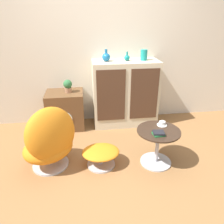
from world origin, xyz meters
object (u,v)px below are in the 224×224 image
object	(u,v)px
ottoman	(101,154)
vase_leftmost	(106,57)
coffee_table	(157,144)
vase_inner_right	(144,55)
sideboard	(125,93)
potted_plant	(68,86)
tv_console	(66,110)
vase_inner_left	(127,58)
teacup	(162,124)
book_stack	(159,133)
egg_chair	(50,141)

from	to	relation	value
ottoman	vase_leftmost	size ratio (longest dim) A/B	2.56
coffee_table	vase_inner_right	bearing A→B (deg)	85.73
sideboard	potted_plant	world-z (taller)	sideboard
vase_leftmost	tv_console	bearing A→B (deg)	-179.21
ottoman	coffee_table	distance (m)	0.71
ottoman	vase_inner_right	xyz separation A→B (m)	(0.78, 1.10, 0.99)
sideboard	potted_plant	distance (m)	0.93
vase_inner_left	vase_inner_right	size ratio (longest dim) A/B	0.83
vase_leftmost	vase_inner_right	xyz separation A→B (m)	(0.59, 0.00, 0.02)
vase_leftmost	teacup	bearing A→B (deg)	-60.47
coffee_table	teacup	bearing A→B (deg)	55.80
sideboard	book_stack	xyz separation A→B (m)	(0.16, -1.24, -0.04)
sideboard	vase_inner_right	world-z (taller)	vase_inner_right
egg_chair	ottoman	size ratio (longest dim) A/B	1.81
sideboard	vase_leftmost	bearing A→B (deg)	179.27
tv_console	potted_plant	size ratio (longest dim) A/B	2.99
sideboard	coffee_table	world-z (taller)	sideboard
egg_chair	vase_inner_right	size ratio (longest dim) A/B	5.10
vase_inner_right	ottoman	bearing A→B (deg)	-125.51
egg_chair	vase_inner_left	world-z (taller)	vase_inner_left
egg_chair	teacup	world-z (taller)	egg_chair
vase_inner_left	vase_inner_right	distance (m)	0.27
ottoman	tv_console	bearing A→B (deg)	113.64
ottoman	book_stack	distance (m)	0.75
tv_console	vase_leftmost	distance (m)	1.07
coffee_table	potted_plant	world-z (taller)	potted_plant
ottoman	teacup	size ratio (longest dim) A/B	3.70
coffee_table	book_stack	size ratio (longest dim) A/B	3.76
egg_chair	coffee_table	bearing A→B (deg)	-3.71
ottoman	book_stack	size ratio (longest dim) A/B	3.31
tv_console	vase_inner_left	size ratio (longest dim) A/B	4.48
ottoman	teacup	bearing A→B (deg)	5.36
tv_console	ottoman	xyz separation A→B (m)	(0.48, -1.09, -0.13)
sideboard	potted_plant	bearing A→B (deg)	-179.70
ottoman	vase_inner_right	size ratio (longest dim) A/B	2.82
egg_chair	ottoman	bearing A→B (deg)	-3.67
potted_plant	ottoman	bearing A→B (deg)	-69.43
vase_leftmost	egg_chair	bearing A→B (deg)	-126.82
vase_inner_left	potted_plant	size ratio (longest dim) A/B	0.67
vase_leftmost	book_stack	bearing A→B (deg)	-69.63
teacup	vase_inner_left	bearing A→B (deg)	104.22
vase_inner_left	ottoman	bearing A→B (deg)	-115.30
sideboard	vase_leftmost	xyz separation A→B (m)	(-0.30, 0.00, 0.60)
ottoman	vase_leftmost	world-z (taller)	vase_leftmost
sideboard	tv_console	bearing A→B (deg)	-179.68
vase_leftmost	vase_inner_right	size ratio (longest dim) A/B	1.10
coffee_table	vase_inner_right	xyz separation A→B (m)	(0.09, 1.15, 0.87)
egg_chair	coffee_table	distance (m)	1.30
sideboard	book_stack	size ratio (longest dim) A/B	7.70
book_stack	sideboard	bearing A→B (deg)	97.23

